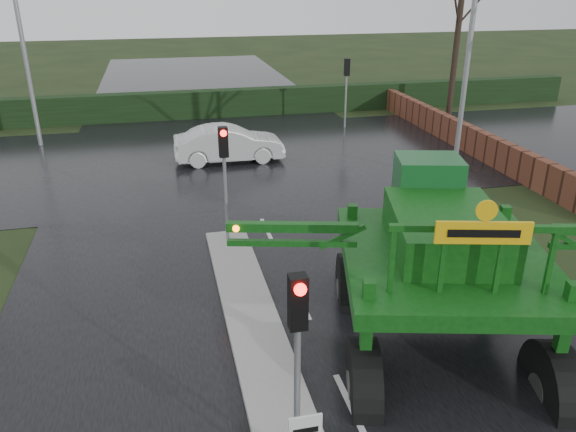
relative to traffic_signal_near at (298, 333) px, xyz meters
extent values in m
plane|color=black|center=(1.30, 1.01, -2.59)|extent=(140.00, 140.00, 0.00)
cube|color=black|center=(1.30, 11.01, -2.59)|extent=(14.00, 80.00, 0.02)
cube|color=black|center=(1.30, 17.01, -2.58)|extent=(80.00, 12.00, 0.02)
cube|color=gray|center=(0.00, 4.01, -2.51)|extent=(1.20, 10.00, 0.16)
cube|color=black|center=(1.30, 25.01, -1.84)|extent=(44.00, 0.90, 1.50)
cube|color=#592D1E|center=(11.80, 17.01, -1.99)|extent=(0.40, 20.00, 1.20)
cube|color=silver|center=(0.00, -0.49, -1.34)|extent=(0.50, 0.04, 0.50)
cube|color=black|center=(0.00, -0.51, -1.34)|extent=(0.38, 0.01, 0.10)
cylinder|color=gray|center=(0.00, 0.01, -0.84)|extent=(0.10, 0.10, 3.50)
cube|color=black|center=(0.00, 0.01, 0.51)|extent=(0.26, 0.22, 0.85)
sphere|color=#FF0C07|center=(0.00, -0.12, 0.79)|extent=(0.18, 0.18, 0.18)
cylinder|color=gray|center=(0.00, 8.51, -0.84)|extent=(0.10, 0.10, 3.50)
cube|color=black|center=(0.00, 8.51, 0.51)|extent=(0.26, 0.22, 0.85)
sphere|color=#FF0C07|center=(0.00, 8.38, 0.79)|extent=(0.18, 0.18, 0.18)
cylinder|color=gray|center=(7.80, 21.01, -0.84)|extent=(0.10, 0.10, 3.50)
cube|color=black|center=(7.80, 21.01, 0.51)|extent=(0.26, 0.22, 0.85)
sphere|color=#FF0C07|center=(7.80, 21.14, 0.79)|extent=(0.18, 0.18, 0.18)
cylinder|color=gray|center=(9.80, 13.01, 2.41)|extent=(0.20, 0.20, 10.00)
cylinder|color=gray|center=(-7.20, 21.01, 2.41)|extent=(0.20, 0.20, 10.00)
cylinder|color=black|center=(14.30, 22.01, 2.41)|extent=(0.32, 0.32, 10.00)
cylinder|color=black|center=(0.40, 3.70, -1.60)|extent=(1.02, 2.06, 1.98)
cylinder|color=#595B56|center=(0.40, 3.70, -1.60)|extent=(0.74, 0.82, 0.69)
cube|color=#0B410F|center=(0.40, 3.70, -0.36)|extent=(0.27, 0.27, 2.28)
cylinder|color=black|center=(3.86, 2.81, -1.60)|extent=(1.02, 2.06, 1.98)
cylinder|color=#595B56|center=(3.86, 2.81, -1.60)|extent=(0.74, 0.82, 0.69)
cube|color=#0B410F|center=(3.86, 2.81, -0.36)|extent=(0.27, 0.27, 2.28)
cylinder|color=black|center=(-0.49, 0.24, -1.60)|extent=(1.02, 2.06, 1.98)
cylinder|color=#595B56|center=(-0.49, 0.24, -1.60)|extent=(0.74, 0.82, 0.69)
cube|color=#0B410F|center=(-0.49, 0.24, -0.36)|extent=(0.27, 0.27, 2.28)
cylinder|color=black|center=(2.97, -0.64, -1.60)|extent=(1.02, 2.06, 1.98)
cylinder|color=#595B56|center=(2.97, -0.64, -1.60)|extent=(0.74, 0.82, 0.69)
cube|color=#0B410F|center=(2.97, -0.64, -0.36)|extent=(0.27, 0.27, 2.28)
cube|color=#0B410F|center=(1.68, 1.53, 0.29)|extent=(5.22, 5.65, 0.35)
cube|color=#0B410F|center=(1.73, 1.72, 0.83)|extent=(2.85, 3.42, 0.89)
cube|color=#124F20|center=(2.23, 3.64, 1.18)|extent=(1.74, 1.52, 1.29)
cube|color=#0B410F|center=(1.29, -0.01, 1.72)|extent=(2.91, 0.85, 0.12)
cube|color=#0B410F|center=(-1.49, 1.93, 1.18)|extent=(2.54, 0.81, 0.18)
sphere|color=orange|center=(-2.57, 2.11, 1.18)|extent=(0.14, 0.14, 0.14)
cube|color=#E8B00C|center=(1.19, -0.39, 1.82)|extent=(1.55, 0.45, 0.40)
cube|color=black|center=(1.19, -0.39, 1.82)|extent=(1.16, 0.31, 0.14)
cylinder|color=#E8B00C|center=(1.19, -0.39, 2.22)|extent=(0.36, 0.13, 0.36)
imported|color=silver|center=(1.12, 16.50, -2.59)|extent=(4.62, 1.65, 1.52)
camera|label=1|loc=(-1.66, -6.53, 4.70)|focal=35.00mm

